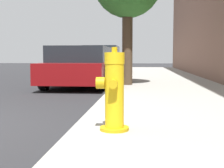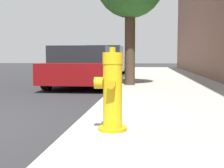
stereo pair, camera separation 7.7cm
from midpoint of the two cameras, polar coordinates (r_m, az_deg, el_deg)
The scene contains 4 objects.
sidewalk_slab at distance 3.85m, azimuth 17.39°, elevation -8.43°, with size 3.13×40.00×0.15m.
fire_hydrant at distance 3.40m, azimuth 0.66°, elevation -1.52°, with size 0.36×0.37×0.91m.
parked_car_near at distance 10.14m, azimuth -4.75°, elevation 3.20°, with size 1.88×4.52×1.26m.
parked_car_mid at distance 16.23m, azimuth -0.87°, elevation 4.23°, with size 1.78×4.34×1.49m.
Camera 2 is at (2.97, -3.67, 0.95)m, focal length 50.00 mm.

